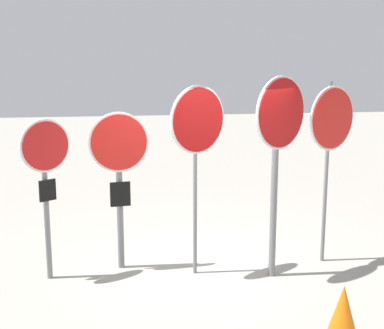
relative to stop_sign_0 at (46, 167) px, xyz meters
name	(u,v)px	position (x,y,z in m)	size (l,w,h in m)	color
ground_plane	(194,270)	(1.91, 0.01, -1.52)	(40.00, 40.00, 0.00)	gray
stop_sign_0	(46,167)	(0.00, 0.00, 0.00)	(0.58, 0.40, 2.13)	slate
stop_sign_1	(119,162)	(0.93, 0.22, -0.01)	(0.80, 0.19, 2.18)	slate
stop_sign_2	(198,131)	(1.94, -0.12, 0.44)	(0.77, 0.48, 2.54)	slate
stop_sign_3	(279,137)	(2.94, -0.36, 0.37)	(0.79, 0.54, 2.66)	slate
stop_sign_4	(331,128)	(3.82, 0.05, 0.41)	(0.79, 0.44, 2.57)	slate
traffic_cone_0	(343,316)	(3.10, -2.14, -1.20)	(0.44, 0.44, 0.65)	black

